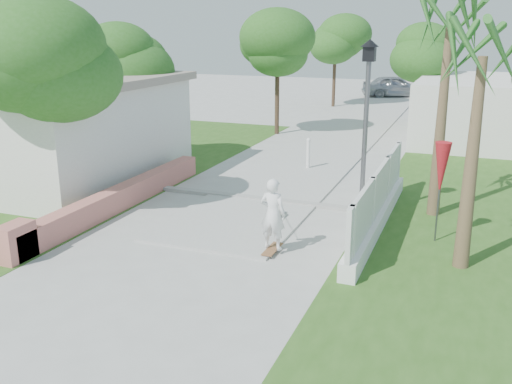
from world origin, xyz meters
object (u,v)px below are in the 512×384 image
at_px(patio_umbrella, 441,170).
at_px(skateboarder, 273,207).
at_px(street_lamp, 366,124).
at_px(parked_car, 395,86).
at_px(bollard, 308,153).
at_px(dog, 277,211).

height_order(patio_umbrella, skateboarder, patio_umbrella).
xyz_separation_m(street_lamp, parked_car, (-2.84, 26.52, -1.68)).
relative_size(skateboarder, parked_car, 0.63).
bearing_deg(bollard, parked_car, 90.37).
bearing_deg(parked_car, dog, 161.43).
distance_m(street_lamp, patio_umbrella, 2.27).
bearing_deg(skateboarder, patio_umbrella, -157.60).
distance_m(bollard, parked_car, 22.02).
relative_size(dog, parked_car, 0.14).
relative_size(patio_umbrella, parked_car, 0.52).
bearing_deg(skateboarder, dog, -71.59).
xyz_separation_m(patio_umbrella, skateboarder, (-3.52, -1.19, -0.93)).
bearing_deg(parked_car, patio_umbrella, 169.39).
bearing_deg(bollard, dog, -82.27).
height_order(bollard, patio_umbrella, patio_umbrella).
height_order(street_lamp, skateboarder, street_lamp).
bearing_deg(skateboarder, street_lamp, -122.81).
height_order(street_lamp, bollard, street_lamp).
distance_m(bollard, patio_umbrella, 7.25).
bearing_deg(parked_car, street_lamp, 165.74).
bearing_deg(dog, parked_car, 67.68).
height_order(patio_umbrella, parked_car, patio_umbrella).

